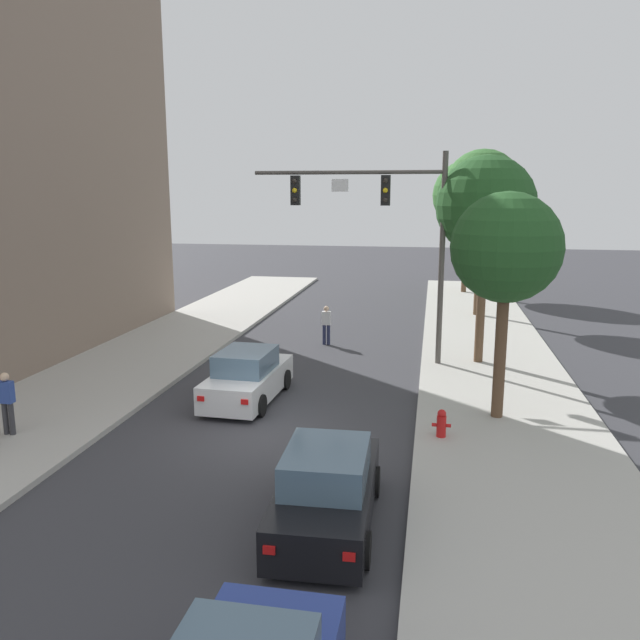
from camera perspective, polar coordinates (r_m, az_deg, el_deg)
The scene contains 13 objects.
ground_plane at distance 16.84m, azimuth -5.44°, elevation -10.36°, with size 120.00×120.00×0.00m, color #38383D.
sidewalk_left at distance 19.52m, azimuth -24.34°, elevation -8.03°, with size 5.00×60.00×0.15m, color #B2AFA8.
sidewalk_right at distance 16.40m, azimuth 17.45°, elevation -11.19°, with size 5.00×60.00×0.15m, color #B2AFA8.
traffic_signal_mast at distance 22.70m, azimuth 6.12°, elevation 9.14°, with size 6.86×0.38×7.50m.
car_lead_white at distance 19.37m, azimuth -6.57°, elevation -5.19°, with size 1.98×4.31×1.60m.
car_following_black at distance 12.32m, azimuth 0.65°, elevation -15.16°, with size 1.92×4.28×1.60m.
pedestrian_sidewalk_left_walker at distance 18.00m, azimuth -26.49°, elevation -6.52°, with size 0.36×0.22×1.64m.
pedestrian_crossing_road at distance 26.21m, azimuth 0.58°, elevation -0.30°, with size 0.36×0.22×1.64m.
fire_hydrant at distance 16.46m, azimuth 10.93°, elevation -9.15°, with size 0.48×0.24×0.72m.
street_tree_nearest at distance 17.38m, azimuth 16.51°, elevation 6.18°, with size 2.93×2.93×6.14m.
street_tree_second at distance 23.18m, azimuth 14.78°, elevation 9.89°, with size 3.50×3.50×7.40m.
street_tree_third at distance 32.55m, azimuth 14.49°, elevation 11.41°, with size 3.78×3.78×8.20m.
street_tree_farthest at distance 40.14m, azimuth 13.23°, elevation 10.90°, with size 4.25×4.25×8.08m.
Camera 1 is at (4.31, -15.04, 6.23)m, focal length 35.36 mm.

